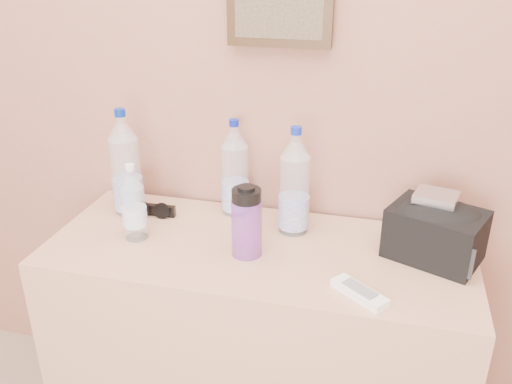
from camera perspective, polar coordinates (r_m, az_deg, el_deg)
picture_frame at (r=1.59m, az=2.51°, el=19.47°), size 0.30×0.03×0.25m
dresser at (r=1.77m, az=0.15°, el=-16.37°), size 1.21×0.50×0.76m
pet_large_a at (r=1.74m, az=-13.55°, el=2.47°), size 0.09×0.09×0.34m
pet_large_b at (r=1.70m, az=-2.24°, el=2.05°), size 0.08×0.08×0.31m
pet_large_c at (r=1.58m, az=4.07°, el=0.58°), size 0.09×0.09×0.33m
pet_small at (r=1.59m, az=-12.74°, el=-1.49°), size 0.07×0.07×0.23m
nalgene_bottle at (r=1.47m, az=-0.99°, el=-3.12°), size 0.08×0.08×0.21m
sunglasses at (r=1.75m, az=-10.70°, el=-1.85°), size 0.14×0.06×0.04m
ac_remote at (r=1.37m, az=10.84°, el=-10.38°), size 0.15×0.13×0.02m
toiletry_bag at (r=1.54m, az=18.38°, el=-3.91°), size 0.29×0.25×0.16m
foil_packet at (r=1.52m, az=18.45°, el=-0.50°), size 0.13×0.12×0.02m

